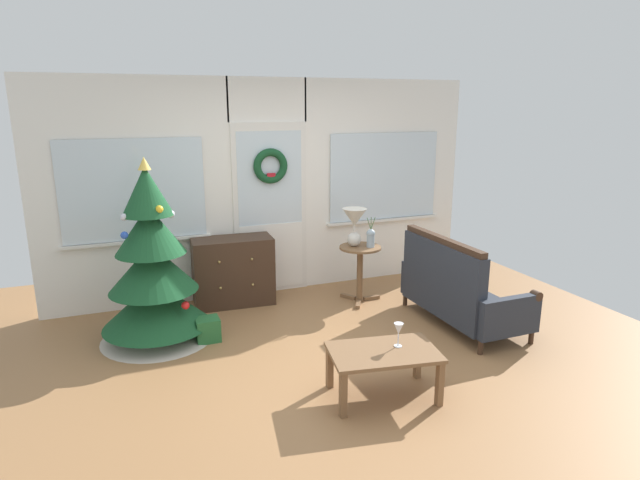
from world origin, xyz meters
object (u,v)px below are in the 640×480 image
christmas_tree (153,276)px  side_table (360,263)px  table_lamp (354,222)px  wine_glass (399,330)px  settee_sofa (456,290)px  coffee_table (383,357)px  flower_vase (371,237)px  dresser_cabinet (233,271)px  gift_box (208,329)px

christmas_tree → side_table: bearing=4.6°
table_lamp → wine_glass: bearing=-105.2°
settee_sofa → coffee_table: (-1.37, -0.98, -0.04)m
side_table → flower_vase: 0.33m
dresser_cabinet → settee_sofa: settee_sofa is taller
christmas_tree → settee_sofa: size_ratio=1.22×
side_table → flower_vase: bearing=-31.0°
christmas_tree → flower_vase: size_ratio=5.10×
side_table → table_lamp: table_lamp is taller
side_table → table_lamp: bearing=146.3°
table_lamp → coffee_table: table_lamp is taller
table_lamp → wine_glass: 2.09m
side_table → table_lamp: 0.48m
dresser_cabinet → table_lamp: bearing=-18.4°
table_lamp → flower_vase: 0.25m
table_lamp → flower_vase: (0.16, -0.10, -0.17)m
christmas_tree → settee_sofa: bearing=-15.1°
christmas_tree → wine_glass: 2.44m
settee_sofa → christmas_tree: bearing=164.9°
settee_sofa → gift_box: bearing=167.4°
coffee_table → gift_box: coffee_table is taller
christmas_tree → dresser_cabinet: christmas_tree is taller
flower_vase → dresser_cabinet: bearing=160.0°
table_lamp → coffee_table: size_ratio=0.48×
christmas_tree → table_lamp: (2.24, 0.23, 0.30)m
christmas_tree → table_lamp: 2.27m
settee_sofa → gift_box: 2.55m
gift_box → flower_vase: bearing=10.5°
christmas_tree → table_lamp: christmas_tree is taller
dresser_cabinet → flower_vase: flower_vase is taller
side_table → gift_box: side_table is taller
dresser_cabinet → coffee_table: dresser_cabinet is taller
dresser_cabinet → side_table: size_ratio=1.39×
settee_sofa → flower_vase: flower_vase is taller
dresser_cabinet → settee_sofa: size_ratio=0.63×
flower_vase → coffee_table: bearing=-113.8°
side_table → settee_sofa: bearing=-56.9°
dresser_cabinet → flower_vase: bearing=-20.0°
wine_glass → christmas_tree: bearing=134.1°
dresser_cabinet → side_table: bearing=-19.1°
flower_vase → wine_glass: (-0.70, -1.87, -0.25)m
coffee_table → side_table: bearing=69.4°
gift_box → coffee_table: bearing=-54.3°
side_table → gift_box: size_ratio=2.91×
settee_sofa → side_table: (-0.64, 0.98, 0.10)m
flower_vase → side_table: bearing=149.0°
wine_glass → dresser_cabinet: bearing=107.9°
flower_vase → settee_sofa: bearing=-59.7°
side_table → coffee_table: (-0.74, -1.96, -0.14)m
settee_sofa → table_lamp: (-0.70, 1.02, 0.57)m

